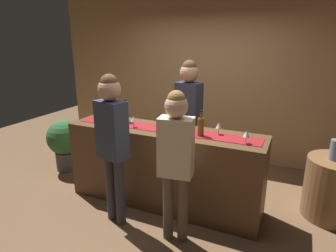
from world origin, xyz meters
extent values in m
plane|color=brown|center=(0.00, 0.00, 0.00)|extent=(10.00, 10.00, 0.00)
cube|color=tan|center=(0.00, 1.90, 1.45)|extent=(6.00, 0.12, 2.90)
cube|color=#543821|center=(0.00, 0.00, 0.51)|extent=(2.49, 0.60, 1.01)
cube|color=maroon|center=(0.00, 0.00, 1.02)|extent=(2.36, 0.28, 0.01)
cylinder|color=brown|center=(0.49, -0.05, 1.12)|extent=(0.07, 0.07, 0.21)
cylinder|color=brown|center=(0.49, -0.05, 1.26)|extent=(0.03, 0.03, 0.08)
cylinder|color=black|center=(0.49, -0.05, 1.31)|extent=(0.03, 0.03, 0.02)
cylinder|color=#B2C6C1|center=(-0.59, 0.08, 1.12)|extent=(0.07, 0.07, 0.21)
cylinder|color=#B2C6C1|center=(-0.59, 0.08, 1.26)|extent=(0.03, 0.03, 0.08)
cylinder|color=black|center=(-0.59, 0.08, 1.31)|extent=(0.03, 0.03, 0.02)
cylinder|color=#194723|center=(-0.95, 0.03, 1.12)|extent=(0.07, 0.07, 0.21)
cylinder|color=#194723|center=(-0.95, 0.03, 1.26)|extent=(0.03, 0.03, 0.08)
cylinder|color=black|center=(-0.95, 0.03, 1.31)|extent=(0.03, 0.03, 0.02)
cylinder|color=silver|center=(1.01, -0.10, 1.02)|extent=(0.06, 0.06, 0.00)
cylinder|color=silver|center=(1.01, -0.10, 1.06)|extent=(0.01, 0.01, 0.08)
cone|color=silver|center=(1.01, -0.10, 1.13)|extent=(0.07, 0.07, 0.06)
cylinder|color=silver|center=(-0.37, -0.09, 1.02)|extent=(0.06, 0.06, 0.00)
cylinder|color=silver|center=(-0.37, -0.09, 1.06)|extent=(0.01, 0.01, 0.08)
cone|color=silver|center=(-0.37, -0.09, 1.13)|extent=(0.07, 0.07, 0.06)
cylinder|color=silver|center=(0.67, 0.08, 1.02)|extent=(0.06, 0.06, 0.00)
cylinder|color=silver|center=(0.67, 0.08, 1.06)|extent=(0.01, 0.01, 0.08)
cone|color=silver|center=(0.67, 0.08, 1.13)|extent=(0.07, 0.07, 0.06)
cylinder|color=#26262B|center=(0.18, 0.56, 0.42)|extent=(0.11, 0.11, 0.85)
cylinder|color=#26262B|center=(0.03, 0.60, 0.42)|extent=(0.11, 0.11, 0.85)
cube|color=#2D384C|center=(0.11, 0.58, 1.18)|extent=(0.38, 0.27, 0.67)
sphere|color=tan|center=(0.11, 0.58, 1.65)|extent=(0.25, 0.25, 0.25)
sphere|color=brown|center=(0.11, 0.58, 1.72)|extent=(0.20, 0.20, 0.20)
cylinder|color=brown|center=(0.35, -0.62, 0.38)|extent=(0.11, 0.11, 0.76)
cylinder|color=brown|center=(0.50, -0.60, 0.38)|extent=(0.11, 0.11, 0.76)
cube|color=beige|center=(0.42, -0.61, 1.06)|extent=(0.37, 0.25, 0.60)
sphere|color=#DBAD89|center=(0.42, -0.61, 1.47)|extent=(0.23, 0.23, 0.23)
sphere|color=olive|center=(0.42, -0.61, 1.54)|extent=(0.18, 0.18, 0.18)
cylinder|color=#33333D|center=(-0.41, -0.58, 0.41)|extent=(0.11, 0.11, 0.81)
cylinder|color=#33333D|center=(-0.26, -0.62, 0.41)|extent=(0.11, 0.11, 0.81)
cube|color=#2D384C|center=(-0.34, -0.60, 1.13)|extent=(0.38, 0.28, 0.64)
sphere|color=tan|center=(-0.34, -0.60, 1.58)|extent=(0.24, 0.24, 0.24)
sphere|color=brown|center=(-0.34, -0.60, 1.64)|extent=(0.19, 0.19, 0.19)
cylinder|color=brown|center=(1.98, 0.57, 0.37)|extent=(0.68, 0.68, 0.74)
cylinder|color=slate|center=(1.93, 0.55, 0.86)|extent=(0.13, 0.13, 0.24)
cylinder|color=#4C4C51|center=(-1.90, 0.27, 0.15)|extent=(0.35, 0.35, 0.31)
sphere|color=#2D6633|center=(-1.90, 0.27, 0.55)|extent=(0.57, 0.57, 0.57)
camera|label=1|loc=(1.46, -3.06, 2.09)|focal=30.98mm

